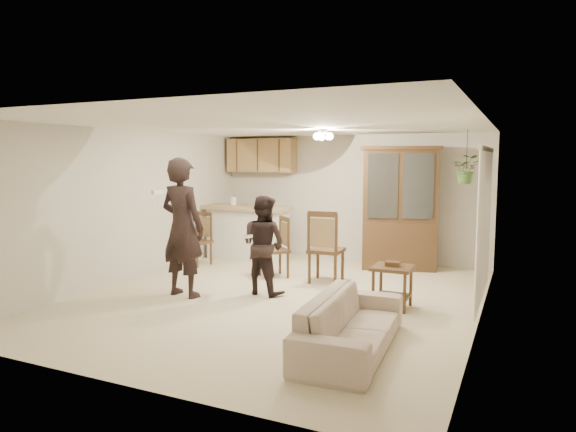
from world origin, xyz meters
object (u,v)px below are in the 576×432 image
at_px(side_table, 392,286).
at_px(chair_hutch_right, 326,262).
at_px(adult, 183,236).
at_px(child, 263,249).
at_px(sofa, 351,316).
at_px(chair_hutch_left, 274,260).
at_px(chair_bar, 197,250).
at_px(china_hutch, 399,209).

bearing_deg(side_table, chair_hutch_right, 142.44).
bearing_deg(adult, side_table, -160.67).
xyz_separation_m(adult, side_table, (2.95, 0.67, -0.60)).
bearing_deg(child, sofa, 148.03).
distance_m(adult, side_table, 3.09).
distance_m(child, chair_hutch_left, 1.17).
bearing_deg(chair_hutch_right, chair_bar, -8.63).
height_order(sofa, side_table, sofa).
xyz_separation_m(child, china_hutch, (1.44, 2.62, 0.44)).
bearing_deg(chair_bar, chair_hutch_right, 4.47).
height_order(child, chair_bar, child).
xyz_separation_m(china_hutch, chair_bar, (-3.57, -1.28, -0.83)).
relative_size(sofa, chair_bar, 1.85).
relative_size(side_table, chair_hutch_left, 0.62).
bearing_deg(side_table, child, -178.49).
distance_m(sofa, adult, 3.16).
bearing_deg(adult, sofa, 166.66).
distance_m(adult, chair_bar, 2.33).
xyz_separation_m(side_table, chair_bar, (-4.07, 1.29, -0.01)).
relative_size(sofa, china_hutch, 0.83).
relative_size(child, chair_hutch_right, 1.13).
distance_m(sofa, child, 2.56).
bearing_deg(chair_hutch_left, china_hutch, 85.24).
relative_size(sofa, chair_hutch_left, 1.80).
relative_size(child, china_hutch, 0.60).
xyz_separation_m(china_hutch, chair_hutch_right, (-0.84, -1.54, -0.78)).
relative_size(sofa, chair_hutch_right, 1.57).
height_order(china_hutch, chair_bar, china_hutch).
xyz_separation_m(sofa, chair_bar, (-4.04, 3.01, -0.08)).
height_order(sofa, child, child).
bearing_deg(sofa, side_table, -4.44).
xyz_separation_m(chair_hutch_left, chair_hutch_right, (0.95, 0.03, 0.04)).
bearing_deg(side_table, chair_hutch_left, 156.52).
distance_m(sofa, chair_hutch_left, 3.54).
bearing_deg(adult, chair_hutch_right, -126.95).
xyz_separation_m(chair_bar, chair_hutch_right, (2.73, -0.26, 0.05)).
xyz_separation_m(child, chair_bar, (-2.13, 1.34, -0.39)).
xyz_separation_m(adult, chair_hutch_right, (1.61, 1.70, -0.56)).
height_order(adult, side_table, adult).
bearing_deg(chair_bar, sofa, -26.88).
height_order(sofa, adult, adult).
bearing_deg(chair_bar, china_hutch, 29.57).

